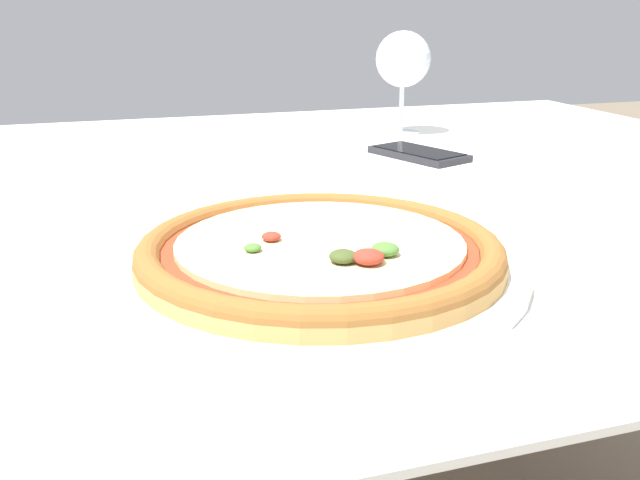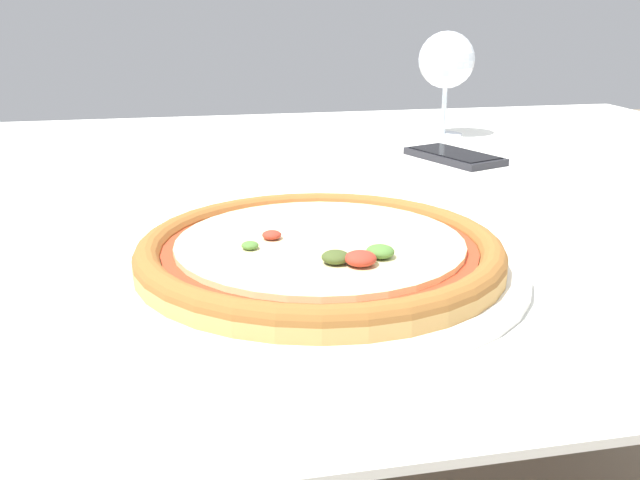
{
  "view_description": "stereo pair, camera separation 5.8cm",
  "coord_description": "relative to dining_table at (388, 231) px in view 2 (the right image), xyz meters",
  "views": [
    {
      "loc": [
        -0.33,
        -0.84,
        0.93
      ],
      "look_at": [
        -0.16,
        -0.32,
        0.75
      ],
      "focal_mm": 40.0,
      "sensor_mm": 36.0,
      "label": 1
    },
    {
      "loc": [
        -0.27,
        -0.86,
        0.93
      ],
      "look_at": [
        -0.16,
        -0.32,
        0.75
      ],
      "focal_mm": 40.0,
      "sensor_mm": 36.0,
      "label": 2
    }
  ],
  "objects": [
    {
      "name": "pizza_plate",
      "position": [
        -0.16,
        -0.32,
        0.09
      ],
      "size": [
        0.34,
        0.34,
        0.04
      ],
      "color": "white",
      "rests_on": "dining_table"
    },
    {
      "name": "wine_glass_far_left",
      "position": [
        0.18,
        0.27,
        0.19
      ],
      "size": [
        0.09,
        0.09,
        0.17
      ],
      "color": "silver",
      "rests_on": "dining_table"
    },
    {
      "name": "cell_phone",
      "position": [
        0.12,
        0.09,
        0.08
      ],
      "size": [
        0.12,
        0.16,
        0.01
      ],
      "color": "#232328",
      "rests_on": "dining_table"
    },
    {
      "name": "dining_table",
      "position": [
        0.0,
        0.0,
        0.0
      ],
      "size": [
        1.36,
        1.16,
        0.72
      ],
      "color": "brown",
      "rests_on": "ground_plane"
    }
  ]
}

